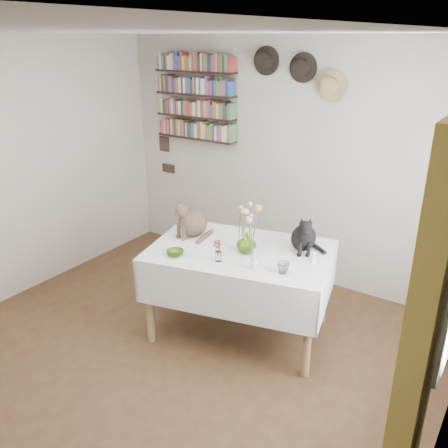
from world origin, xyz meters
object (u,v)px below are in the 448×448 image
Objects in this scene: bookshelf_unit at (196,98)px; flower_vase at (246,243)px; black_cat at (304,231)px; dining_table at (240,271)px; tabby_cat at (194,216)px.

flower_vase is at bearing -40.54° from bookshelf_unit.
flower_vase is (-0.36, -0.32, -0.08)m from black_cat.
bookshelf_unit is at bearing 124.22° from black_cat.
dining_table is at bearing -41.48° from bookshelf_unit.
black_cat is (0.95, 0.26, -0.01)m from tabby_cat.
tabby_cat is at bearing -54.23° from bookshelf_unit.
bookshelf_unit reaches higher than flower_vase.
dining_table is 2.19m from bookshelf_unit.
bookshelf_unit is (-1.35, 1.19, 1.23)m from dining_table.
black_cat reaches higher than dining_table.
black_cat is at bearing 32.11° from tabby_cat.
black_cat is at bearing 34.56° from dining_table.
dining_table is at bearing 12.66° from tabby_cat.
flower_vase is 0.17× the size of bookshelf_unit.
tabby_cat is 0.36× the size of bookshelf_unit.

